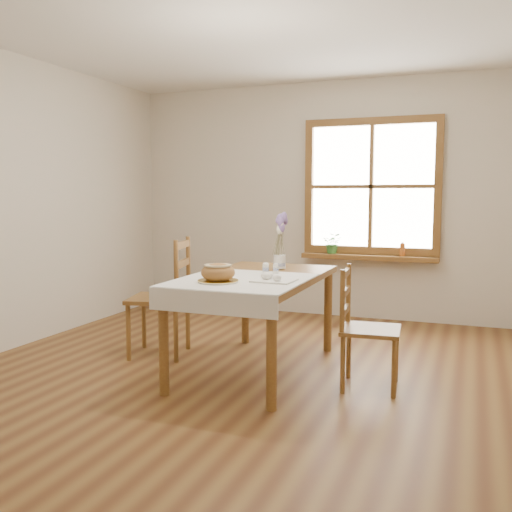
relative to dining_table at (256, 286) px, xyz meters
The scene contains 18 objects.
ground 0.73m from the dining_table, 90.00° to the right, with size 5.00×5.00×0.00m, color brown.
room_walls 1.08m from the dining_table, 90.00° to the right, with size 4.60×5.10×2.65m.
window 2.36m from the dining_table, 77.02° to the left, with size 1.46×0.08×1.46m.
window_sill 2.16m from the dining_table, 76.61° to the left, with size 1.46×0.20×0.05m.
dining_table is the anchor object (origin of this frame).
table_linen 0.32m from the dining_table, 90.00° to the right, with size 0.91×0.99×0.01m, color silver.
chair_left 0.95m from the dining_table, behind, with size 0.47×0.49×1.01m, color brown, non-canonical shape.
chair_right 0.93m from the dining_table, ahead, with size 0.40×0.42×0.86m, color brown, non-canonical shape.
bread_plate 0.50m from the dining_table, 102.09° to the right, with size 0.28×0.28×0.01m, color silver.
bread_loaf 0.52m from the dining_table, 102.09° to the right, with size 0.24×0.24×0.13m, color olive.
egg_napkin 0.40m from the dining_table, 49.90° to the right, with size 0.28×0.24×0.01m, color silver.
eggs 0.41m from the dining_table, 49.90° to the right, with size 0.22×0.20×0.05m, color white, non-canonical shape.
salt_shaker 0.16m from the dining_table, 23.45° to the left, with size 0.05×0.05×0.09m, color silver.
pepper_shaker 0.21m from the dining_table, 32.82° to the left, with size 0.04×0.04×0.08m, color silver.
flower_vase 0.42m from the dining_table, 81.52° to the left, with size 0.10×0.10×0.11m, color silver.
lavender_bouquet 0.54m from the dining_table, 81.52° to the left, with size 0.18×0.18×0.33m, color #6E5495, non-canonical shape.
potted_plant 2.11m from the dining_table, 87.25° to the left, with size 0.20×0.23×0.18m, color #36772F.
amber_bottle 2.27m from the dining_table, 67.89° to the left, with size 0.05×0.05×0.15m, color #AF5920.
Camera 1 is at (1.56, -3.75, 1.38)m, focal length 40.00 mm.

